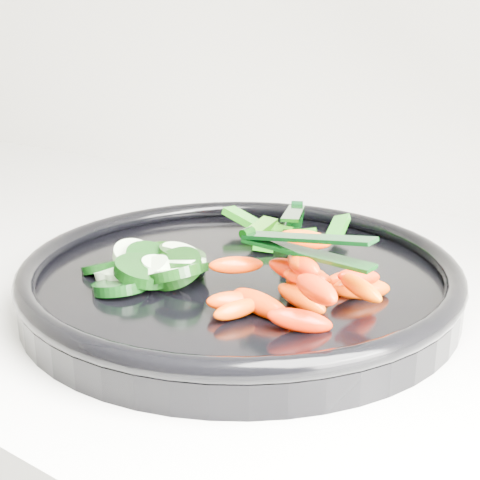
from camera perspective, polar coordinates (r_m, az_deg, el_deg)
The scene contains 6 objects.
veggie_tray at distance 0.58m, azimuth -0.00°, elevation -3.27°, with size 0.49×0.49×0.04m.
cucumber_pile at distance 0.57m, azimuth -7.18°, elevation -2.16°, with size 0.13×0.12×0.04m.
carrot_pile at distance 0.51m, azimuth 5.36°, elevation -3.77°, with size 0.14×0.14×0.06m.
pepper_pile at distance 0.66m, azimuth 3.79°, elevation 0.56°, with size 0.13×0.10×0.04m.
tong_carrot at distance 0.50m, azimuth 5.30°, elevation -0.39°, with size 0.11×0.02×0.02m.
tong_pepper at distance 0.65m, azimuth 4.61°, elevation 1.92°, with size 0.06×0.11×0.02m.
Camera 1 is at (0.33, 1.20, 1.17)m, focal length 50.00 mm.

